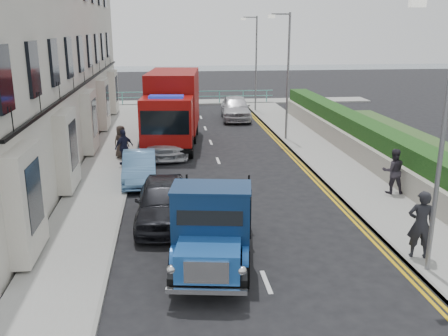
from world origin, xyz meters
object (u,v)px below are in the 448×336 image
at_px(parked_car_front, 163,201).
at_px(lamp_far, 255,58).
at_px(pedestrian_east_near, 421,224).
at_px(bedford_lorry, 212,232).
at_px(red_lorry, 172,107).
at_px(lamp_mid, 286,69).
at_px(lamp_near, 440,124).

bearing_deg(parked_car_front, lamp_far, 74.43).
relative_size(parked_car_front, pedestrian_east_near, 2.25).
relative_size(bedford_lorry, pedestrian_east_near, 2.72).
distance_m(bedford_lorry, pedestrian_east_near, 5.71).
height_order(lamp_far, red_lorry, lamp_far).
bearing_deg(red_lorry, lamp_mid, 8.56).
distance_m(parked_car_front, pedestrian_east_near, 7.90).
bearing_deg(lamp_far, bedford_lorry, -102.29).
distance_m(lamp_mid, red_lorry, 6.56).
bearing_deg(bedford_lorry, lamp_far, 86.64).
xyz_separation_m(lamp_near, bedford_lorry, (-5.49, 0.79, -2.91)).
height_order(lamp_far, bedford_lorry, lamp_far).
bearing_deg(red_lorry, pedestrian_east_near, -60.56).
relative_size(red_lorry, pedestrian_east_near, 4.00).
xyz_separation_m(lamp_near, pedestrian_east_near, (0.22, 0.73, -2.92)).
bearing_deg(lamp_near, parked_car_front, 147.12).
relative_size(bedford_lorry, red_lorry, 0.68).
relative_size(lamp_near, red_lorry, 0.91).
bearing_deg(pedestrian_east_near, lamp_near, 88.76).
bearing_deg(lamp_far, lamp_near, -90.00).
distance_m(lamp_far, pedestrian_east_near, 25.44).
relative_size(bedford_lorry, parked_car_front, 1.21).
relative_size(lamp_mid, bedford_lorry, 1.34).
xyz_separation_m(lamp_mid, bedford_lorry, (-5.49, -15.21, -2.91)).
xyz_separation_m(bedford_lorry, pedestrian_east_near, (5.71, -0.07, -0.01)).
distance_m(lamp_mid, pedestrian_east_near, 15.55).
height_order(red_lorry, parked_car_front, red_lorry).
xyz_separation_m(lamp_mid, red_lorry, (-6.27, -0.28, -1.92)).
height_order(bedford_lorry, red_lorry, red_lorry).
relative_size(lamp_near, lamp_far, 1.00).
xyz_separation_m(lamp_far, pedestrian_east_near, (0.22, -25.27, -2.92)).
height_order(lamp_near, lamp_mid, same).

